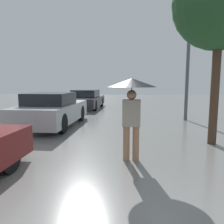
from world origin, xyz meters
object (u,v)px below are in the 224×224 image
at_px(parked_car_middle, 52,110).
at_px(street_lamp, 187,74).
at_px(parked_car_farthest, 86,100).
at_px(pedestrian, 132,95).
at_px(tree, 220,3).

distance_m(parked_car_middle, street_lamp, 5.98).
xyz_separation_m(parked_car_middle, parked_car_farthest, (0.01, 6.01, -0.04)).
relative_size(parked_car_middle, street_lamp, 1.09).
height_order(pedestrian, street_lamp, street_lamp).
xyz_separation_m(parked_car_middle, tree, (5.33, -2.00, 3.08)).
relative_size(pedestrian, street_lamp, 0.48).
relative_size(tree, street_lamp, 1.33).
xyz_separation_m(pedestrian, street_lamp, (2.35, 5.44, 0.65)).
bearing_deg(street_lamp, tree, -92.21).
bearing_deg(tree, parked_car_middle, 159.47).
height_order(parked_car_farthest, street_lamp, street_lamp).
bearing_deg(parked_car_middle, parked_car_farthest, 89.95).
bearing_deg(parked_car_farthest, street_lamp, -36.85).
xyz_separation_m(tree, street_lamp, (0.15, 3.90, -1.62)).
bearing_deg(pedestrian, parked_car_farthest, 108.14).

